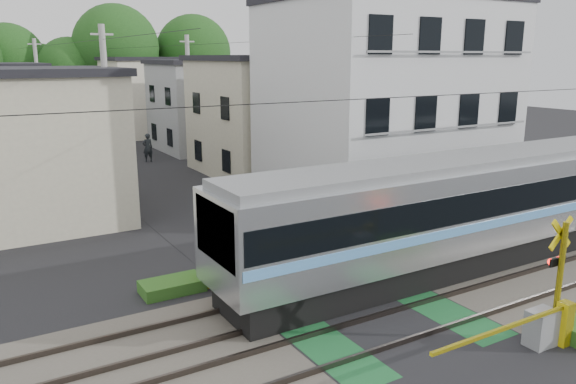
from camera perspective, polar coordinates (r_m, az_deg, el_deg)
ground at (r=15.66m, az=7.60°, el=-11.95°), size 120.00×120.00×0.00m
track_bed at (r=15.65m, az=7.61°, el=-11.83°), size 120.00×120.00×0.14m
commuter_train at (r=19.11m, az=17.49°, el=-1.57°), size 17.56×2.77×3.65m
crossing_signal_near at (r=14.89m, az=24.78°, el=-11.56°), size 4.74×0.65×3.09m
crossing_signal_far at (r=17.06m, az=-6.99°, el=-7.14°), size 4.74×0.65×3.09m
apartment_block at (r=26.96m, az=9.77°, el=9.00°), size 10.20×8.36×9.30m
houses_row at (r=38.21m, az=-16.80°, el=7.80°), size 22.07×31.35×6.80m
tree_hill at (r=59.61m, az=-21.51°, el=11.21°), size 40.00×13.66×11.67m
catenary at (r=18.77m, az=22.51°, el=3.28°), size 60.00×5.04×7.00m
utility_poles at (r=35.01m, az=-17.80°, el=8.63°), size 7.90×42.00×8.00m
pedestrian at (r=37.86m, az=-14.07°, el=4.39°), size 0.72×0.51×1.86m
weed_patches at (r=16.59m, az=12.68°, el=-9.97°), size 10.25×8.80×0.40m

